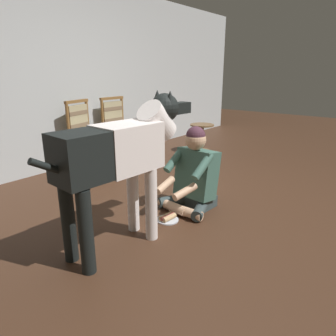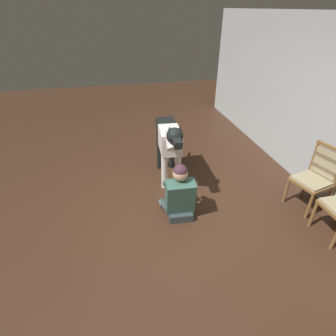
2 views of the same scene
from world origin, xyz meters
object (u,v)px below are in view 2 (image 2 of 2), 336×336
person_sitting_on_floor (179,195)px  large_dog (169,140)px  dining_chair_left_of_pair (317,175)px  hot_dog_on_plate (174,196)px

person_sitting_on_floor → large_dog: bearing=176.4°
dining_chair_left_of_pair → hot_dog_on_plate: 2.15m
dining_chair_left_of_pair → large_dog: size_ratio=0.66×
person_sitting_on_floor → hot_dog_on_plate: person_sitting_on_floor is taller
large_dog → hot_dog_on_plate: large_dog is taller
large_dog → hot_dog_on_plate: bearing=-3.6°
dining_chair_left_of_pair → person_sitting_on_floor: 2.04m
person_sitting_on_floor → hot_dog_on_plate: (-0.39, 0.02, -0.33)m
hot_dog_on_plate → person_sitting_on_floor: bearing=-3.6°
dining_chair_left_of_pair → large_dog: large_dog is taller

